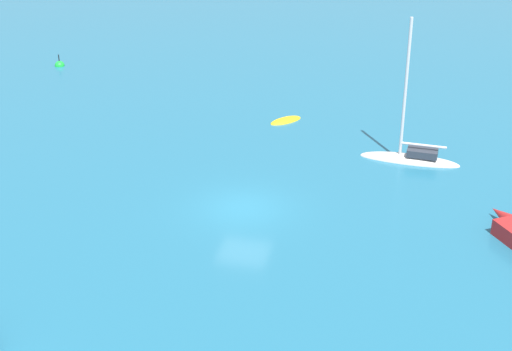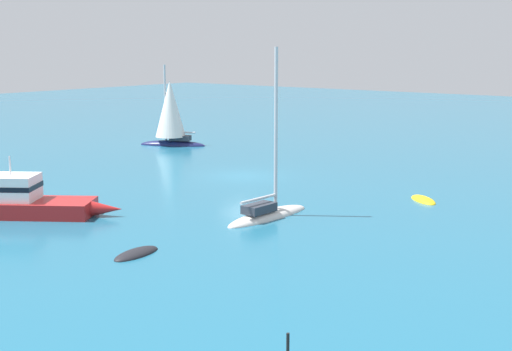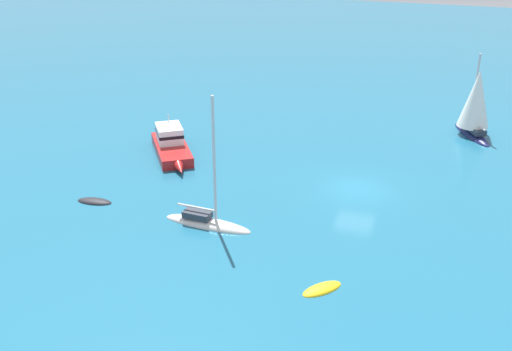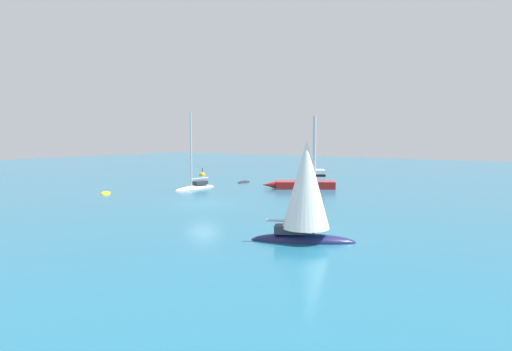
% 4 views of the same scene
% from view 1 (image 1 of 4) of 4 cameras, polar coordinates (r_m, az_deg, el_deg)
% --- Properties ---
extents(ground_plane, '(160.00, 160.00, 0.00)m').
position_cam_1_polar(ground_plane, '(37.16, -0.92, -2.42)').
color(ground_plane, '#1E607F').
extents(rib_1, '(2.14, 2.28, 0.43)m').
position_cam_1_polar(rib_1, '(47.72, 2.21, 4.05)').
color(rib_1, yellow).
rests_on(rib_1, ground).
extents(ketch, '(5.49, 1.56, 8.25)m').
position_cam_1_polar(ketch, '(42.90, 11.37, 1.34)').
color(ketch, silver).
rests_on(ketch, ground).
extents(mooring_buoy, '(0.74, 0.74, 1.23)m').
position_cam_1_polar(mooring_buoy, '(60.32, -14.32, 7.88)').
color(mooring_buoy, green).
rests_on(mooring_buoy, ground).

